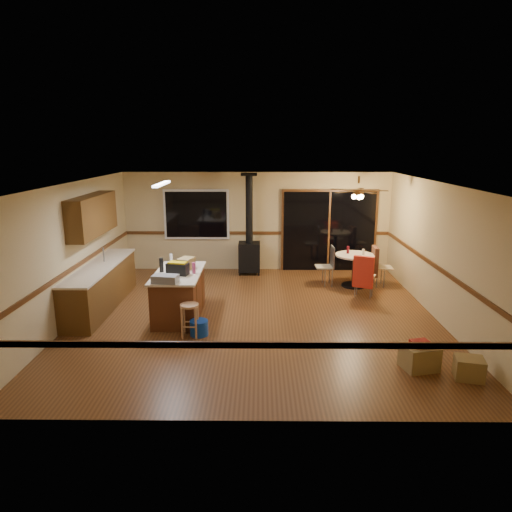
{
  "coord_description": "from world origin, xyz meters",
  "views": [
    {
      "loc": [
        0.08,
        -8.44,
        3.3
      ],
      "look_at": [
        0.0,
        0.3,
        1.15
      ],
      "focal_mm": 32.0,
      "sensor_mm": 36.0,
      "label": 1
    }
  ],
  "objects_px": {
    "chair_left": "(329,261)",
    "blue_bucket": "(199,328)",
    "bar_stool": "(190,320)",
    "wood_stove": "(249,246)",
    "toolbox_grey": "(165,279)",
    "toolbox_black": "(178,269)",
    "chair_right": "(376,261)",
    "box_under_window": "(186,269)",
    "kitchen_island": "(179,294)",
    "box_corner_a": "(419,357)",
    "chair_near": "(364,272)",
    "dining_table": "(354,265)",
    "box_corner_b": "(469,368)"
  },
  "relations": [
    {
      "from": "toolbox_black",
      "to": "chair_right",
      "type": "height_order",
      "value": "toolbox_black"
    },
    {
      "from": "toolbox_grey",
      "to": "toolbox_black",
      "type": "bearing_deg",
      "value": 75.76
    },
    {
      "from": "bar_stool",
      "to": "chair_right",
      "type": "distance_m",
      "value": 5.0
    },
    {
      "from": "toolbox_black",
      "to": "box_under_window",
      "type": "distance_m",
      "value": 3.11
    },
    {
      "from": "kitchen_island",
      "to": "toolbox_black",
      "type": "distance_m",
      "value": 0.58
    },
    {
      "from": "bar_stool",
      "to": "blue_bucket",
      "type": "height_order",
      "value": "bar_stool"
    },
    {
      "from": "kitchen_island",
      "to": "box_corner_a",
      "type": "xyz_separation_m",
      "value": [
        3.98,
        -2.13,
        -0.27
      ]
    },
    {
      "from": "box_under_window",
      "to": "box_corner_b",
      "type": "bearing_deg",
      "value": -46.71
    },
    {
      "from": "chair_near",
      "to": "chair_left",
      "type": "bearing_deg",
      "value": 122.43
    },
    {
      "from": "bar_stool",
      "to": "blue_bucket",
      "type": "relative_size",
      "value": 1.83
    },
    {
      "from": "blue_bucket",
      "to": "chair_near",
      "type": "relative_size",
      "value": 0.47
    },
    {
      "from": "kitchen_island",
      "to": "box_corner_b",
      "type": "height_order",
      "value": "kitchen_island"
    },
    {
      "from": "wood_stove",
      "to": "chair_left",
      "type": "xyz_separation_m",
      "value": [
        1.92,
        -0.96,
        -0.14
      ]
    },
    {
      "from": "chair_right",
      "to": "wood_stove",
      "type": "bearing_deg",
      "value": 161.71
    },
    {
      "from": "chair_left",
      "to": "blue_bucket",
      "type": "bearing_deg",
      "value": -132.07
    },
    {
      "from": "box_under_window",
      "to": "box_corner_b",
      "type": "distance_m",
      "value": 7.18
    },
    {
      "from": "box_under_window",
      "to": "blue_bucket",
      "type": "bearing_deg",
      "value": -77.52
    },
    {
      "from": "dining_table",
      "to": "chair_right",
      "type": "xyz_separation_m",
      "value": [
        0.52,
        0.06,
        0.07
      ]
    },
    {
      "from": "wood_stove",
      "to": "blue_bucket",
      "type": "bearing_deg",
      "value": -101.37
    },
    {
      "from": "kitchen_island",
      "to": "toolbox_black",
      "type": "xyz_separation_m",
      "value": [
        0.03,
        -0.17,
        0.56
      ]
    },
    {
      "from": "wood_stove",
      "to": "toolbox_grey",
      "type": "relative_size",
      "value": 5.58
    },
    {
      "from": "dining_table",
      "to": "chair_near",
      "type": "distance_m",
      "value": 0.87
    },
    {
      "from": "box_under_window",
      "to": "box_corner_a",
      "type": "xyz_separation_m",
      "value": [
        4.3,
        -4.93,
        0.01
      ]
    },
    {
      "from": "toolbox_grey",
      "to": "chair_left",
      "type": "xyz_separation_m",
      "value": [
        3.32,
        2.78,
        -0.38
      ]
    },
    {
      "from": "kitchen_island",
      "to": "bar_stool",
      "type": "height_order",
      "value": "kitchen_island"
    },
    {
      "from": "chair_near",
      "to": "dining_table",
      "type": "bearing_deg",
      "value": 91.43
    },
    {
      "from": "toolbox_grey",
      "to": "bar_stool",
      "type": "xyz_separation_m",
      "value": [
        0.46,
        -0.28,
        -0.67
      ]
    },
    {
      "from": "wood_stove",
      "to": "blue_bucket",
      "type": "distance_m",
      "value": 4.09
    },
    {
      "from": "blue_bucket",
      "to": "chair_right",
      "type": "relative_size",
      "value": 0.47
    },
    {
      "from": "toolbox_black",
      "to": "dining_table",
      "type": "height_order",
      "value": "toolbox_black"
    },
    {
      "from": "box_corner_b",
      "to": "toolbox_black",
      "type": "bearing_deg",
      "value": 153.79
    },
    {
      "from": "toolbox_black",
      "to": "chair_right",
      "type": "xyz_separation_m",
      "value": [
        4.3,
        2.22,
        -0.41
      ]
    },
    {
      "from": "chair_near",
      "to": "blue_bucket",
      "type": "bearing_deg",
      "value": -148.53
    },
    {
      "from": "bar_stool",
      "to": "box_corner_a",
      "type": "bearing_deg",
      "value": -17.61
    },
    {
      "from": "kitchen_island",
      "to": "chair_left",
      "type": "distance_m",
      "value": 3.84
    },
    {
      "from": "chair_right",
      "to": "box_corner_b",
      "type": "relative_size",
      "value": 1.79
    },
    {
      "from": "toolbox_black",
      "to": "chair_left",
      "type": "bearing_deg",
      "value": 35.33
    },
    {
      "from": "wood_stove",
      "to": "kitchen_island",
      "type": "bearing_deg",
      "value": -113.09
    },
    {
      "from": "bar_stool",
      "to": "wood_stove",
      "type": "bearing_deg",
      "value": 76.75
    },
    {
      "from": "blue_bucket",
      "to": "wood_stove",
      "type": "bearing_deg",
      "value": 78.63
    },
    {
      "from": "kitchen_island",
      "to": "chair_near",
      "type": "bearing_deg",
      "value": 16.31
    },
    {
      "from": "bar_stool",
      "to": "dining_table",
      "type": "relative_size",
      "value": 0.65
    },
    {
      "from": "kitchen_island",
      "to": "box_corner_a",
      "type": "bearing_deg",
      "value": -28.09
    },
    {
      "from": "wood_stove",
      "to": "box_under_window",
      "type": "distance_m",
      "value": 1.73
    },
    {
      "from": "chair_near",
      "to": "chair_right",
      "type": "relative_size",
      "value": 1.0
    },
    {
      "from": "toolbox_black",
      "to": "chair_near",
      "type": "bearing_deg",
      "value": 18.76
    },
    {
      "from": "blue_bucket",
      "to": "box_under_window",
      "type": "xyz_separation_m",
      "value": [
        -0.82,
        3.72,
        0.04
      ]
    },
    {
      "from": "dining_table",
      "to": "chair_right",
      "type": "relative_size",
      "value": 1.31
    },
    {
      "from": "box_under_window",
      "to": "chair_right",
      "type": "bearing_deg",
      "value": -9.19
    },
    {
      "from": "kitchen_island",
      "to": "box_under_window",
      "type": "height_order",
      "value": "kitchen_island"
    }
  ]
}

